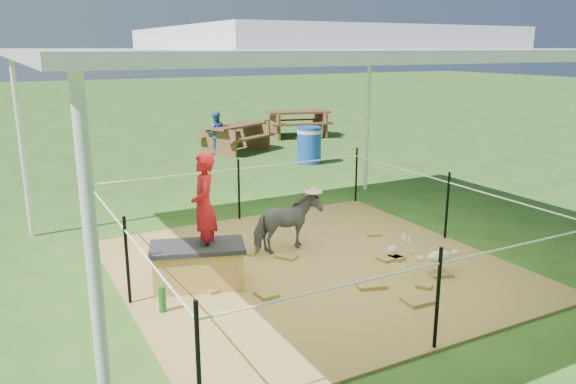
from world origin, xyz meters
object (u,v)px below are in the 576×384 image
foal (439,254)px  picnic_table_far (297,124)px  pony (287,224)px  straw_bale (198,268)px  distant_person (216,133)px  woman (204,197)px  green_bottle (162,299)px  picnic_table_near (236,138)px  trash_barrel (309,145)px

foal → picnic_table_far: (3.86, 10.45, 0.11)m
pony → foal: (1.24, -1.57, -0.13)m
straw_bale → distant_person: distant_person is taller
straw_bale → picnic_table_far: 11.45m
straw_bale → woman: 0.83m
pony → distant_person: distant_person is taller
distant_person → green_bottle: bearing=76.5°
straw_bale → picnic_table_near: (3.82, 7.89, 0.11)m
foal → picnic_table_near: (1.15, 8.94, 0.08)m
trash_barrel → picnic_table_far: trash_barrel is taller
straw_bale → picnic_table_far: picnic_table_far is taller
straw_bale → green_bottle: bearing=-140.7°
pony → trash_barrel: (3.31, 5.09, 0.02)m
green_bottle → distant_person: bearing=65.4°
straw_bale → picnic_table_near: 8.77m
trash_barrel → straw_bale: bearing=-130.2°
green_bottle → foal: bearing=-10.5°
straw_bale → picnic_table_near: bearing=64.2°
woman → picnic_table_far: size_ratio=0.63×
trash_barrel → picnic_table_near: bearing=112.1°
straw_bale → picnic_table_far: bearing=55.2°
picnic_table_near → picnic_table_far: (2.71, 1.51, 0.04)m
foal → picnic_table_near: picnic_table_near is taller
foal → trash_barrel: trash_barrel is taller
woman → green_bottle: (-0.65, -0.45, -0.90)m
green_bottle → distant_person: 9.06m
trash_barrel → foal: bearing=-107.3°
straw_bale → green_bottle: straw_bale is taller
picnic_table_far → straw_bale: bearing=-111.9°
trash_barrel → picnic_table_near: 2.46m
trash_barrel → pony: bearing=-123.0°
picnic_table_near → picnic_table_far: 3.10m
pony → picnic_table_far: bearing=-35.1°
distant_person → picnic_table_far: bearing=-142.9°
trash_barrel → distant_person: 2.66m
trash_barrel → distant_person: distant_person is taller
distant_person → woman: bearing=79.2°
foal → picnic_table_near: 9.01m
distant_person → foal: bearing=97.5°
green_bottle → trash_barrel: size_ratio=0.32×
pony → picnic_table_far: pony is taller
picnic_table_near → distant_person: 0.64m
foal → picnic_table_far: size_ratio=0.48×
picnic_table_far → distant_person: 3.69m
woman → pony: size_ratio=1.30×
pony → picnic_table_far: 10.24m
foal → trash_barrel: size_ratio=1.05×
pony → green_bottle: bearing=110.8°
trash_barrel → picnic_table_near: trash_barrel is taller
straw_bale → trash_barrel: size_ratio=1.14×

